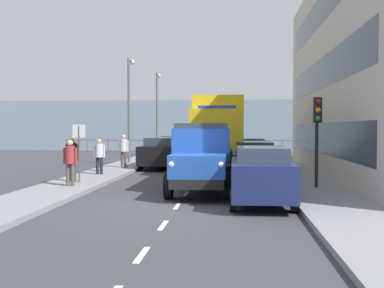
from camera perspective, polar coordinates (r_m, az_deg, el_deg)
name	(u,v)px	position (r m, az deg, el deg)	size (l,w,h in m)	color
ground_plane	(200,175)	(22.76, 0.92, -3.76)	(80.00, 80.00, 0.00)	#38383D
sidewalk_left	(295,174)	(22.88, 12.34, -3.59)	(2.28, 41.85, 0.15)	gray
sidewalk_right	(108,173)	(23.52, -10.17, -3.43)	(2.28, 41.85, 0.15)	gray
road_centreline_markings	(198,177)	(21.61, 0.70, -4.06)	(0.12, 37.06, 0.01)	silver
sea_horizon	(217,125)	(46.54, 3.06, 2.25)	(80.00, 0.80, 5.00)	gray
seawall_railing	(216,143)	(42.97, 2.88, 0.16)	(28.08, 0.08, 1.20)	#4C5156
truck_vintage_blue	(202,160)	(16.22, 1.18, -1.91)	(2.17, 5.64, 2.43)	black
lorry_cargo_yellow	(219,132)	(24.63, 3.28, 1.50)	(2.58, 8.20, 3.87)	gold
car_navy_kerbside_near	(261,175)	(14.08, 8.35, -3.68)	(1.83, 4.09, 1.72)	navy
car_teal_kerbside_1	(254,162)	(19.39, 7.45, -2.13)	(1.82, 4.29, 1.72)	#1E6670
car_silver_kerbside_2	(249,154)	(24.91, 6.92, -1.22)	(1.83, 4.25, 1.72)	#B7BABF
car_black_oppositeside_0	(160,152)	(26.34, -3.85, -1.03)	(1.91, 4.59, 1.72)	black
car_white_oppositeside_1	(174,148)	(32.09, -2.24, -0.49)	(1.84, 4.57, 1.72)	white
pedestrian_by_lamp	(70,159)	(17.77, -14.52, -1.76)	(0.53, 0.34, 1.68)	#4C473D
pedestrian_couple_a	(72,155)	(19.28, -14.29, -1.29)	(0.53, 0.34, 1.77)	#383342
pedestrian_near_railing	(99,154)	(21.97, -11.14, -1.15)	(0.53, 0.34, 1.61)	black
pedestrian_in_dark_coat	(99,152)	(23.64, -11.16, -0.99)	(0.53, 0.34, 1.57)	#383342
pedestrian_with_bag	(124,148)	(25.55, -8.27, -0.49)	(0.53, 0.34, 1.75)	#4C473D
traffic_light_near	(317,122)	(17.23, 14.91, 2.56)	(0.28, 0.41, 3.20)	black
lamp_post_promenade	(129,100)	(29.15, -7.57, 5.27)	(0.32, 1.14, 6.39)	#59595B
lamp_post_far	(157,106)	(37.95, -4.21, 4.63)	(0.32, 1.14, 6.53)	#59595B
street_sign	(79,143)	(18.79, -13.50, 0.11)	(0.50, 0.07, 2.25)	#4C4C4C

